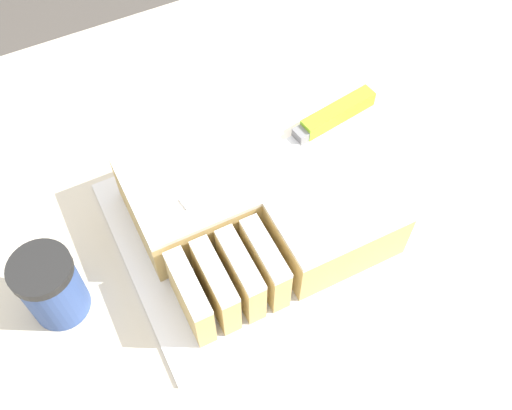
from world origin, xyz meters
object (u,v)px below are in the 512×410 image
Objects in this scene: cake at (258,200)px; knife at (322,122)px; cake_board at (256,223)px; coffee_cup at (51,287)px.

cake is 0.13m from knife.
cake reaches higher than cake_board.
cake_board is at bearing 12.49° from knife.
knife is 2.89× the size of coffee_cup.
knife is at bearing 6.58° from coffee_cup.
cake is 1.00× the size of knife.
cake is (0.01, 0.01, 0.05)m from cake_board.
coffee_cup is (-0.40, -0.05, -0.05)m from knife.
cake is at bearing 11.04° from knife.
cake_board is 0.28m from coffee_cup.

